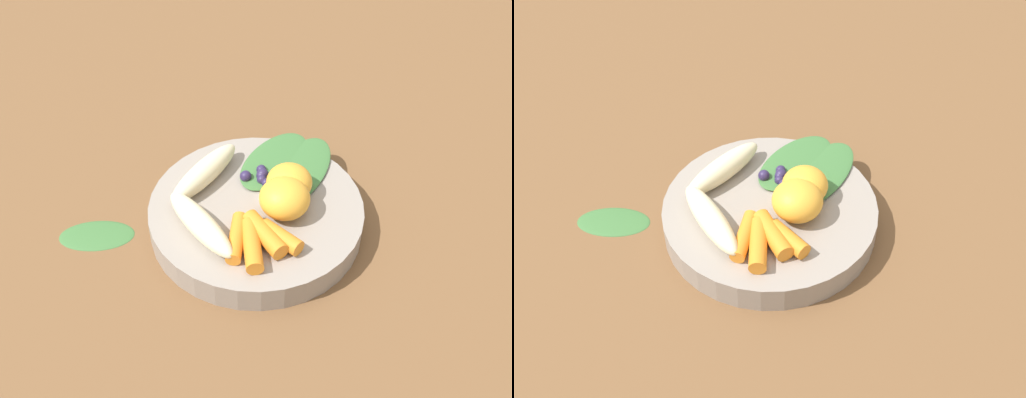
{
  "view_description": "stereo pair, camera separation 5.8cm",
  "coord_description": "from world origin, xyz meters",
  "views": [
    {
      "loc": [
        0.21,
        0.45,
        0.53
      ],
      "look_at": [
        0.0,
        0.0,
        0.04
      ],
      "focal_mm": 44.44,
      "sensor_mm": 36.0,
      "label": 1
    },
    {
      "loc": [
        0.15,
        0.47,
        0.53
      ],
      "look_at": [
        0.0,
        0.0,
        0.04
      ],
      "focal_mm": 44.44,
      "sensor_mm": 36.0,
      "label": 2
    }
  ],
  "objects": [
    {
      "name": "carrot_mid_left",
      "position": [
        0.03,
        0.06,
        0.04
      ],
      "size": [
        0.04,
        0.07,
        0.02
      ],
      "primitive_type": "cylinder",
      "rotation": [
        0.0,
        1.57,
        7.52
      ],
      "color": "orange",
      "rests_on": "bowl"
    },
    {
      "name": "banana_peeled_left",
      "position": [
        0.07,
        0.01,
        0.04
      ],
      "size": [
        0.05,
        0.12,
        0.03
      ],
      "primitive_type": "ellipsoid",
      "rotation": [
        0.0,
        0.0,
        8.06
      ],
      "color": "beige",
      "rests_on": "bowl"
    },
    {
      "name": "orange_segment_far",
      "position": [
        -0.02,
        0.02,
        0.05
      ],
      "size": [
        0.06,
        0.06,
        0.04
      ],
      "primitive_type": "ellipsoid",
      "color": "#F4A833",
      "rests_on": "bowl"
    },
    {
      "name": "carrot_mid_right",
      "position": [
        0.01,
        0.05,
        0.04
      ],
      "size": [
        0.03,
        0.06,
        0.02
      ],
      "primitive_type": "cylinder",
      "rotation": [
        0.0,
        1.57,
        7.99
      ],
      "color": "orange",
      "rests_on": "bowl"
    },
    {
      "name": "bowl",
      "position": [
        0.0,
        0.0,
        0.02
      ],
      "size": [
        0.24,
        0.24,
        0.03
      ],
      "primitive_type": "cylinder",
      "color": "gray",
      "rests_on": "ground_plane"
    },
    {
      "name": "coconut_shred_patch",
      "position": [
        -0.03,
        0.0,
        0.03
      ],
      "size": [
        0.04,
        0.04,
        0.0
      ],
      "primitive_type": "cylinder",
      "color": "white",
      "rests_on": "bowl"
    },
    {
      "name": "orange_segment_near",
      "position": [
        -0.04,
        -0.0,
        0.05
      ],
      "size": [
        0.05,
        0.05,
        0.04
      ],
      "primitive_type": "ellipsoid",
      "color": "#F4A833",
      "rests_on": "bowl"
    },
    {
      "name": "kale_leaf_stray",
      "position": [
        0.17,
        -0.06,
        0.0
      ],
      "size": [
        0.1,
        0.07,
        0.01
      ],
      "primitive_type": "ellipsoid",
      "rotation": [
        0.0,
        0.0,
        5.91
      ],
      "color": "#3D7038",
      "rests_on": "ground_plane"
    },
    {
      "name": "carrot_rear",
      "position": [
        -0.0,
        0.06,
        0.04
      ],
      "size": [
        0.04,
        0.05,
        0.02
      ],
      "primitive_type": "cylinder",
      "rotation": [
        0.0,
        1.57,
        8.25
      ],
      "color": "orange",
      "rests_on": "bowl"
    },
    {
      "name": "kale_leaf_left",
      "position": [
        -0.07,
        -0.03,
        0.03
      ],
      "size": [
        0.14,
        0.13,
        0.01
      ],
      "primitive_type": "ellipsoid",
      "rotation": [
        0.0,
        0.0,
        10.11
      ],
      "color": "#3D7038",
      "rests_on": "bowl"
    },
    {
      "name": "kale_leaf_right",
      "position": [
        -0.05,
        -0.06,
        0.03
      ],
      "size": [
        0.13,
        0.11,
        0.01
      ],
      "primitive_type": "ellipsoid",
      "rotation": [
        0.0,
        0.0,
        10.0
      ],
      "color": "#3D7038",
      "rests_on": "bowl"
    },
    {
      "name": "blueberry_pile",
      "position": [
        -0.02,
        -0.03,
        0.04
      ],
      "size": [
        0.03,
        0.04,
        0.01
      ],
      "color": "#2D234C",
      "rests_on": "bowl"
    },
    {
      "name": "banana_peeled_right",
      "position": [
        0.04,
        -0.06,
        0.04
      ],
      "size": [
        0.11,
        0.08,
        0.03
      ],
      "primitive_type": "ellipsoid",
      "rotation": [
        0.0,
        0.0,
        6.82
      ],
      "color": "beige",
      "rests_on": "bowl"
    },
    {
      "name": "ground_plane",
      "position": [
        0.0,
        0.0,
        0.0
      ],
      "size": [
        2.4,
        2.4,
        0.0
      ],
      "primitive_type": "plane",
      "color": "brown"
    },
    {
      "name": "carrot_front",
      "position": [
        0.04,
        0.04,
        0.04
      ],
      "size": [
        0.05,
        0.06,
        0.02
      ],
      "primitive_type": "cylinder",
      "rotation": [
        0.0,
        1.57,
        7.32
      ],
      "color": "orange",
      "rests_on": "bowl"
    }
  ]
}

